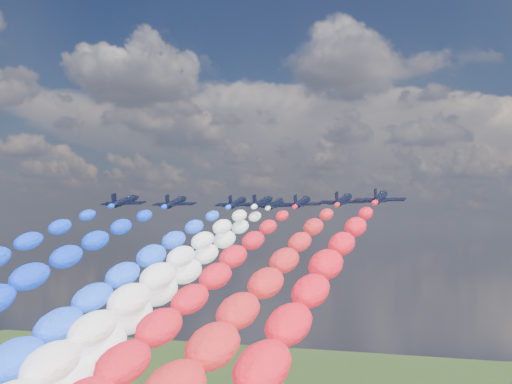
% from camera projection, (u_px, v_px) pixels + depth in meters
% --- Properties ---
extents(jet_0, '(10.00, 13.48, 5.46)m').
position_uv_depth(jet_0, '(125.00, 201.00, 148.24)').
color(jet_0, black).
extents(jet_1, '(10.45, 13.80, 5.46)m').
position_uv_depth(jet_1, '(176.00, 202.00, 153.74)').
color(jet_1, black).
extents(jet_2, '(10.13, 13.57, 5.46)m').
position_uv_depth(jet_2, '(237.00, 203.00, 157.34)').
color(jet_2, black).
extents(trail_2, '(6.77, 120.21, 43.93)m').
position_uv_depth(trail_2, '(76.00, 326.00, 98.17)').
color(trail_2, '#1E51FD').
extents(jet_3, '(10.14, 13.58, 5.46)m').
position_uv_depth(jet_3, '(262.00, 202.00, 153.80)').
color(jet_3, black).
extents(trail_3, '(6.77, 120.21, 43.93)m').
position_uv_depth(trail_3, '(111.00, 330.00, 94.64)').
color(trail_3, white).
extents(jet_4, '(9.65, 13.23, 5.46)m').
position_uv_depth(jet_4, '(275.00, 204.00, 165.38)').
color(jet_4, black).
extents(trail_4, '(6.77, 120.21, 43.93)m').
position_uv_depth(trail_4, '(147.00, 319.00, 106.21)').
color(trail_4, white).
extents(jet_5, '(9.90, 13.41, 5.46)m').
position_uv_depth(jet_5, '(302.00, 202.00, 154.65)').
color(jet_5, black).
extents(trail_5, '(6.77, 120.21, 43.93)m').
position_uv_depth(trail_5, '(176.00, 329.00, 95.48)').
color(trail_5, red).
extents(jet_6, '(10.25, 13.66, 5.46)m').
position_uv_depth(jet_6, '(343.00, 200.00, 140.98)').
color(jet_6, black).
extents(trail_6, '(6.77, 120.21, 43.93)m').
position_uv_depth(trail_6, '(226.00, 346.00, 81.82)').
color(trail_6, red).
extents(jet_7, '(9.67, 13.24, 5.46)m').
position_uv_depth(jet_7, '(380.00, 198.00, 129.50)').
color(jet_7, black).
extents(trail_7, '(6.77, 120.21, 43.93)m').
position_uv_depth(trail_7, '(275.00, 365.00, 70.33)').
color(trail_7, red).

